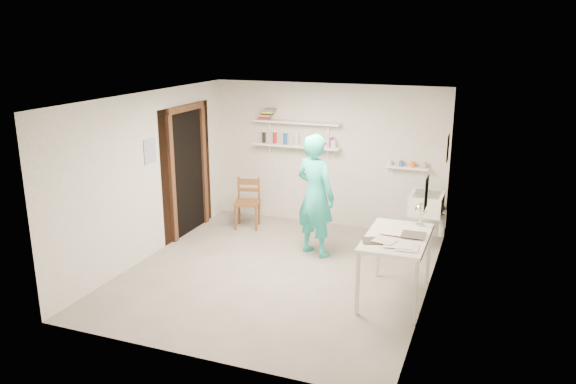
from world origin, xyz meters
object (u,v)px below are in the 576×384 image
(belfast_sink, at_px, (427,204))
(work_table, at_px, (395,268))
(desk_lamp, at_px, (421,209))
(man, at_px, (315,195))
(wooden_chair, at_px, (247,203))
(wall_clock, at_px, (314,172))

(belfast_sink, relative_size, work_table, 0.49)
(belfast_sink, xyz_separation_m, desk_lamp, (0.09, -1.41, 0.34))
(man, xyz_separation_m, wooden_chair, (-1.43, 0.72, -0.47))
(wall_clock, bearing_deg, desk_lamp, -1.55)
(wall_clock, bearing_deg, belfast_sink, 45.40)
(man, bearing_deg, desk_lamp, -176.42)
(belfast_sink, distance_m, wall_clock, 1.78)
(wall_clock, distance_m, desk_lamp, 1.84)
(wall_clock, relative_size, work_table, 0.27)
(belfast_sink, bearing_deg, wooden_chair, -177.29)
(belfast_sink, distance_m, desk_lamp, 1.45)
(man, height_order, wooden_chair, man)
(man, bearing_deg, work_table, 165.68)
(wooden_chair, height_order, desk_lamp, desk_lamp)
(wooden_chair, relative_size, work_table, 0.71)
(work_table, relative_size, desk_lamp, 8.00)
(wooden_chair, bearing_deg, work_table, -46.87)
(belfast_sink, bearing_deg, wall_clock, -157.36)
(work_table, bearing_deg, belfast_sink, 86.69)
(belfast_sink, xyz_separation_m, work_table, (-0.11, -1.90, -0.29))
(work_table, bearing_deg, wooden_chair, 147.92)
(wooden_chair, distance_m, desk_lamp, 3.33)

